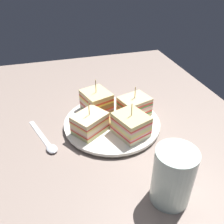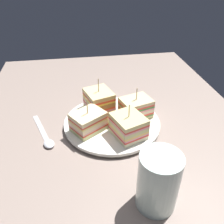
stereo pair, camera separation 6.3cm
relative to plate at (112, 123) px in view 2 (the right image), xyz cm
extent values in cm
cube|color=gray|center=(0.00, 0.00, -1.78)|extent=(104.69, 76.47, 1.80)
cylinder|color=white|center=(0.00, 0.00, -0.56)|extent=(16.06, 16.06, 0.66)
cylinder|color=white|center=(0.00, 0.00, 0.17)|extent=(25.91, 25.91, 0.80)
cube|color=beige|center=(6.32, 3.05, 1.11)|extent=(9.84, 9.22, 1.07)
cube|color=#9E7242|center=(2.69, 1.69, 1.11)|extent=(2.66, 6.42, 1.07)
cube|color=red|center=(6.32, 3.05, 1.88)|extent=(9.84, 9.22, 0.47)
cube|color=pink|center=(6.32, 3.05, 2.34)|extent=(9.84, 9.22, 0.47)
cube|color=#EEC659|center=(6.32, 3.05, 2.81)|extent=(9.84, 9.22, 0.47)
cube|color=beige|center=(6.32, 3.05, 3.57)|extent=(9.84, 9.22, 1.07)
cube|color=#B2844C|center=(2.69, 1.69, 3.57)|extent=(2.66, 6.42, 1.07)
cube|color=pink|center=(6.32, 3.05, 4.34)|extent=(9.84, 9.22, 0.47)
cube|color=red|center=(6.32, 3.05, 4.81)|extent=(9.84, 9.22, 0.47)
cube|color=#D1C282|center=(6.32, 3.05, 5.57)|extent=(9.84, 9.22, 1.07)
cylinder|color=tan|center=(6.32, 3.05, 7.76)|extent=(0.24, 0.24, 3.31)
cube|color=beige|center=(-1.53, 6.85, 1.03)|extent=(8.28, 9.39, 0.90)
cube|color=#9E7242|center=(-0.41, 3.13, 1.03)|extent=(5.96, 2.07, 0.90)
cube|color=#4C7C37|center=(-1.53, 6.85, 1.74)|extent=(8.28, 9.39, 0.53)
cube|color=#DF3F30|center=(-1.53, 6.85, 2.27)|extent=(8.28, 9.39, 0.53)
cube|color=beige|center=(-1.53, 6.85, 2.99)|extent=(8.28, 9.39, 0.90)
cube|color=#B2844C|center=(-0.41, 3.13, 2.99)|extent=(5.96, 2.07, 0.90)
cube|color=pink|center=(-1.53, 6.85, 3.70)|extent=(8.28, 9.39, 0.53)
cube|color=#42833C|center=(-1.53, 6.85, 4.23)|extent=(8.28, 9.39, 0.53)
cube|color=#D74138|center=(-1.53, 6.85, 4.76)|extent=(8.28, 9.39, 0.53)
cube|color=beige|center=(-1.53, 6.85, 5.47)|extent=(8.28, 9.39, 0.90)
cylinder|color=tan|center=(-1.53, 6.85, 7.61)|extent=(0.24, 0.24, 3.36)
cube|color=beige|center=(-6.47, -2.74, 1.18)|extent=(9.60, 8.85, 1.20)
cube|color=#B2844C|center=(-2.77, -1.56, 1.18)|extent=(2.31, 6.41, 1.20)
cube|color=pink|center=(-6.47, -2.74, 2.06)|extent=(9.60, 8.85, 0.58)
cube|color=#D3432A|center=(-6.47, -2.74, 2.64)|extent=(9.60, 8.85, 0.58)
cube|color=beige|center=(-6.47, -2.74, 3.53)|extent=(9.60, 8.85, 1.20)
cube|color=#9E7242|center=(-2.77, -1.56, 3.53)|extent=(2.31, 6.41, 1.20)
cube|color=#F2D956|center=(-6.47, -2.74, 4.42)|extent=(9.60, 8.85, 0.58)
cube|color=#D1422E|center=(-6.47, -2.74, 4.99)|extent=(9.60, 8.85, 0.58)
cube|color=#E2C687|center=(-6.47, -2.74, 5.88)|extent=(9.60, 8.85, 1.20)
cylinder|color=tan|center=(-6.47, -2.74, 8.40)|extent=(0.24, 0.24, 3.85)
cube|color=beige|center=(2.61, -6.52, 1.13)|extent=(9.55, 10.04, 1.11)
cube|color=#9E7242|center=(0.47, -3.28, 1.13)|extent=(5.25, 3.61, 1.11)
cube|color=red|center=(2.61, -6.52, 1.90)|extent=(9.55, 10.04, 0.43)
cube|color=#DC958A|center=(2.61, -6.52, 2.33)|extent=(9.55, 10.04, 0.43)
cube|color=beige|center=(2.61, -6.52, 3.10)|extent=(9.55, 10.04, 1.11)
cube|color=#B2844C|center=(0.47, -3.28, 3.10)|extent=(5.25, 3.61, 1.11)
cube|color=#E5C560|center=(2.61, -6.52, 3.87)|extent=(9.55, 10.04, 0.43)
cube|color=red|center=(2.61, -6.52, 4.30)|extent=(9.55, 10.04, 0.43)
cube|color=beige|center=(2.61, -6.52, 5.07)|extent=(9.55, 10.04, 1.11)
cylinder|color=tan|center=(2.61, -6.52, 7.66)|extent=(0.24, 0.24, 4.08)
cylinder|color=#F3D578|center=(-0.34, 1.68, 0.87)|extent=(4.96, 4.97, 0.49)
cylinder|color=#D1BF5A|center=(-0.05, 1.86, 1.31)|extent=(3.82, 3.79, 0.76)
cylinder|color=#D4B769|center=(1.32, 0.30, 1.93)|extent=(4.72, 4.71, 0.65)
cylinder|color=#F0D071|center=(1.15, 1.26, 2.07)|extent=(5.81, 5.79, 0.85)
cylinder|color=#E2C97E|center=(0.58, 1.60, 2.10)|extent=(5.97, 5.97, 0.49)
cylinder|color=#E7CC6E|center=(1.22, 2.56, 2.78)|extent=(4.32, 4.35, 0.95)
cube|color=silver|center=(-1.83, -19.19, -0.76)|extent=(12.51, 5.45, 0.25)
ellipsoid|color=silver|center=(5.55, -16.55, -0.38)|extent=(4.16, 3.56, 1.00)
cylinder|color=silver|center=(25.18, 4.26, 5.02)|extent=(7.54, 7.54, 11.80)
cylinder|color=#EFB442|center=(25.18, 4.26, 2.27)|extent=(6.94, 6.94, 6.31)
camera|label=1|loc=(50.49, -14.45, 38.82)|focal=38.43mm
camera|label=2|loc=(51.86, -8.28, 38.82)|focal=38.43mm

